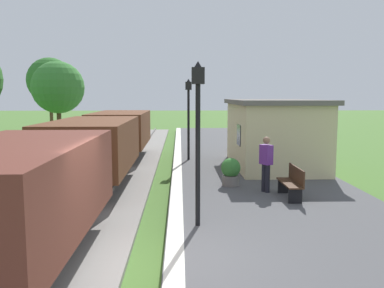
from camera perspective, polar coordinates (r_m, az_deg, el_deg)
The scene contains 15 objects.
ground_plane at distance 7.83m, azimuth -5.50°, elevation -17.41°, with size 160.00×160.00×0.00m, color #47702D.
platform_slab at distance 8.22m, azimuth 18.28°, elevation -15.57°, with size 6.00×60.00×0.25m, color #4C4C4F.
platform_edge_stripe at distance 7.71m, azimuth -2.44°, elevation -15.71°, with size 0.36×60.00×0.01m, color silver.
track_ballast at distance 8.31m, azimuth -22.95°, elevation -16.00°, with size 3.80×60.00×0.12m, color gray.
rail_near at distance 8.04m, azimuth -18.02°, elevation -15.58°, with size 0.07×60.00×0.14m, color slate.
freight_train at distance 14.10m, azimuth -13.60°, elevation -0.77°, with size 2.50×19.40×2.12m.
station_hut at distance 17.32m, azimuth 11.29°, elevation 1.52°, with size 3.50×5.80×2.78m.
bench_near_hut at distance 12.20m, azimuth 13.76°, elevation -5.15°, with size 0.42×1.50×0.91m.
bench_down_platform at distance 21.69m, azimuth 6.86°, elevation 0.17°, with size 0.42×1.50×0.91m.
person_waiting at distance 12.70m, azimuth 10.27°, elevation -2.47°, with size 0.39×0.45×1.71m.
potted_planter at distance 13.51m, azimuth 5.41°, elevation -3.83°, with size 0.64×0.64×0.92m.
lamp_post_near at distance 9.09m, azimuth 0.83°, elevation 4.25°, with size 0.28×0.28×3.70m.
lamp_post_far at distance 18.69m, azimuth -0.49°, elevation 5.56°, with size 0.28×0.28×3.70m.
tree_field_left at distance 26.94m, azimuth -18.16°, elevation 7.48°, with size 3.24×3.24×5.32m.
tree_field_distant at distance 36.07m, azimuth -19.16°, elevation 8.34°, with size 3.74×3.74×6.29m.
Camera 1 is at (0.50, -7.12, 3.20)m, focal length 38.32 mm.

